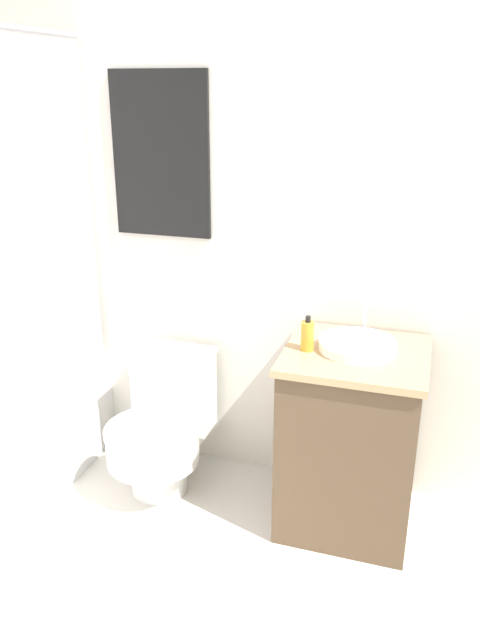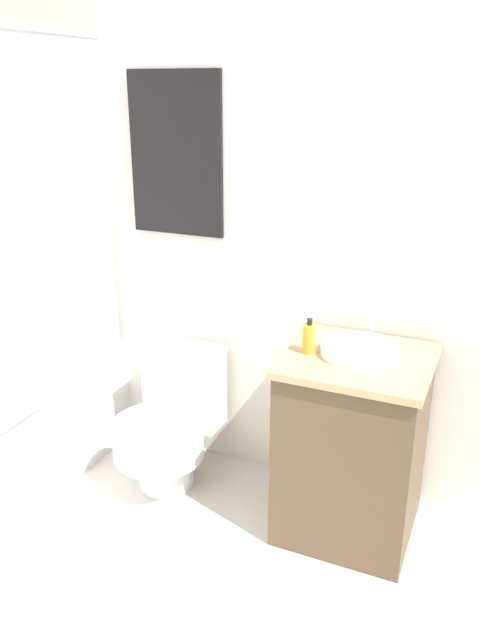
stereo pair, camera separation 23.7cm
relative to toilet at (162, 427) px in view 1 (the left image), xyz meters
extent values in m
cube|color=silver|center=(0.06, 0.31, 0.95)|extent=(3.17, 0.05, 2.50)
cube|color=black|center=(-0.07, 0.27, 1.19)|extent=(0.45, 0.02, 0.71)
cube|color=silver|center=(-0.07, 0.27, 1.19)|extent=(0.42, 0.01, 0.68)
cube|color=silver|center=(-0.42, -0.44, 0.84)|extent=(0.01, 1.32, 1.63)
cylinder|color=white|center=(0.00, -0.06, -0.20)|extent=(0.26, 0.26, 0.19)
cylinder|color=white|center=(0.00, -0.11, -0.04)|extent=(0.41, 0.41, 0.14)
cylinder|color=white|center=(0.00, -0.11, 0.04)|extent=(0.43, 0.43, 0.02)
cube|color=white|center=(0.00, 0.15, 0.12)|extent=(0.37, 0.18, 0.38)
cube|color=white|center=(0.00, 0.15, 0.32)|extent=(0.39, 0.18, 0.02)
cube|color=brown|center=(0.86, 0.00, 0.08)|extent=(0.53, 0.51, 0.76)
cube|color=tan|center=(0.86, 0.00, 0.48)|extent=(0.56, 0.54, 0.03)
cylinder|color=white|center=(0.86, 0.02, 0.51)|extent=(0.31, 0.31, 0.04)
cylinder|color=silver|center=(0.86, 0.20, 0.56)|extent=(0.02, 0.02, 0.13)
cylinder|color=gold|center=(0.67, -0.04, 0.55)|extent=(0.05, 0.05, 0.12)
cylinder|color=black|center=(0.67, -0.04, 0.62)|extent=(0.02, 0.02, 0.02)
cube|color=beige|center=(0.00, 0.15, 0.34)|extent=(0.19, 0.10, 0.02)
camera|label=1|loc=(1.10, -2.28, 1.48)|focal=35.00mm
camera|label=2|loc=(1.33, -2.20, 1.48)|focal=35.00mm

